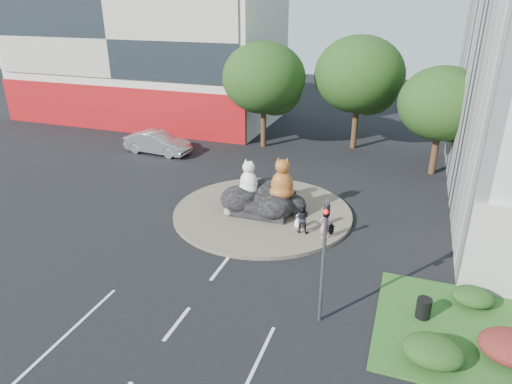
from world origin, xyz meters
The scene contains 18 objects.
ground centered at (0.00, 0.00, 0.00)m, with size 120.00×120.00×0.00m, color black.
roundabout_island centered at (0.00, 10.00, 0.10)m, with size 10.00×10.00×0.20m, color brown.
rock_plinth centered at (0.00, 10.00, 0.65)m, with size 3.20×2.60×0.90m, color black, non-canonical shape.
shophouse_block centered at (-18.00, 27.91, 6.18)m, with size 25.20×12.30×17.40m.
tree_left centered at (-3.93, 22.06, 5.25)m, with size 6.46×6.46×8.27m.
tree_mid centered at (3.07, 24.06, 5.56)m, with size 6.84×6.84×8.76m.
tree_right centered at (9.07, 20.06, 4.63)m, with size 5.70×5.70×7.30m.
hedge_near_green centered at (9.00, 1.00, 0.57)m, with size 2.00×1.60×0.90m, color #143812.
hedge_back_green centered at (10.50, 4.80, 0.48)m, with size 1.60×1.28×0.72m, color #143812.
traffic_light centered at (5.10, 2.00, 3.62)m, with size 0.44×1.24×5.00m.
cat_white centered at (-0.84, 10.07, 2.11)m, with size 1.21×1.05×2.02m, color silver, non-canonical shape.
cat_tabby centered at (1.08, 10.11, 2.27)m, with size 1.41×1.22×2.35m, color #A57122, non-canonical shape.
kitten_calico centered at (-1.60, 8.87, 0.66)m, with size 0.55×0.48×0.92m, color beige, non-canonical shape.
kitten_white centered at (2.40, 8.71, 0.57)m, with size 0.45×0.39×0.75m, color white, non-canonical shape.
pedestrian_pink centered at (3.94, 8.01, 0.97)m, with size 0.56×0.37×1.54m, color pink.
pedestrian_dark centered at (2.69, 8.27, 1.00)m, with size 0.78×0.61×1.60m, color black.
parked_car centered at (-11.17, 17.52, 0.86)m, with size 1.82×5.22×1.72m, color #B8BAC1.
litter_bin centered at (8.67, 3.35, 0.52)m, with size 0.56×0.56×0.80m, color black.
Camera 1 is at (7.40, -11.99, 11.33)m, focal length 32.00 mm.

